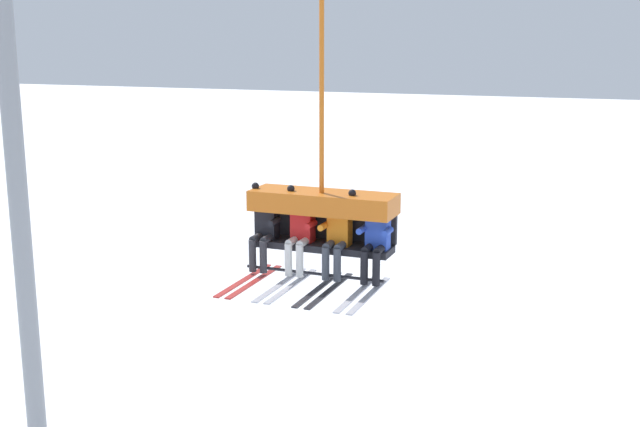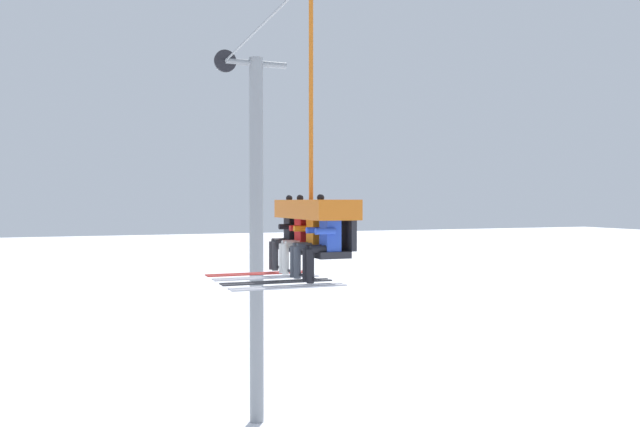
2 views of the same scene
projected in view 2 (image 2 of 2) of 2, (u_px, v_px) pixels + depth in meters
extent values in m
cylinder|color=gray|center=(256.00, 241.00, 16.05)|extent=(0.36, 0.36, 9.39)
cylinder|color=gray|center=(256.00, 64.00, 15.96)|extent=(0.16, 1.60, 0.16)
cylinder|color=black|center=(225.00, 61.00, 15.67)|extent=(0.08, 0.56, 0.56)
cube|color=#232328|center=(311.00, 250.00, 9.88)|extent=(2.12, 0.48, 0.10)
cube|color=#232328|center=(327.00, 233.00, 9.97)|extent=(2.12, 0.08, 0.45)
cube|color=#D16619|center=(315.00, 209.00, 9.88)|extent=(2.16, 0.68, 0.30)
cylinder|color=black|center=(292.00, 272.00, 9.77)|extent=(2.12, 0.04, 0.04)
cylinder|color=#D16619|center=(311.00, 90.00, 9.82)|extent=(0.07, 0.07, 3.45)
cube|color=black|center=(293.00, 228.00, 10.67)|extent=(0.32, 0.22, 0.52)
sphere|color=maroon|center=(293.00, 207.00, 10.67)|extent=(0.22, 0.22, 0.22)
ellipsoid|color=black|center=(287.00, 207.00, 10.63)|extent=(0.17, 0.04, 0.08)
cylinder|color=#2D2D33|center=(282.00, 241.00, 10.70)|extent=(0.11, 0.34, 0.11)
cylinder|color=#2D2D33|center=(285.00, 242.00, 10.53)|extent=(0.11, 0.34, 0.11)
cylinder|color=#2D2D33|center=(272.00, 255.00, 10.64)|extent=(0.11, 0.11, 0.48)
cylinder|color=#2D2D33|center=(275.00, 256.00, 10.48)|extent=(0.11, 0.11, 0.48)
cube|color=#B22823|center=(255.00, 273.00, 10.54)|extent=(0.09, 1.70, 0.02)
cube|color=#B22823|center=(258.00, 274.00, 10.38)|extent=(0.09, 1.70, 0.02)
cylinder|color=black|center=(289.00, 208.00, 10.84)|extent=(0.09, 0.09, 0.30)
sphere|color=black|center=(289.00, 198.00, 10.84)|extent=(0.11, 0.11, 0.11)
cylinder|color=black|center=(288.00, 227.00, 10.44)|extent=(0.09, 0.30, 0.09)
cube|color=red|center=(304.00, 230.00, 10.13)|extent=(0.32, 0.22, 0.52)
sphere|color=maroon|center=(304.00, 208.00, 10.13)|extent=(0.22, 0.22, 0.22)
ellipsoid|color=black|center=(298.00, 208.00, 10.09)|extent=(0.17, 0.04, 0.08)
cylinder|color=silver|center=(292.00, 243.00, 10.16)|extent=(0.11, 0.34, 0.11)
cylinder|color=silver|center=(296.00, 244.00, 9.99)|extent=(0.11, 0.34, 0.11)
cylinder|color=silver|center=(282.00, 258.00, 10.10)|extent=(0.11, 0.11, 0.48)
cylinder|color=silver|center=(286.00, 259.00, 9.94)|extent=(0.11, 0.11, 0.48)
cube|color=#B2B2BC|center=(265.00, 277.00, 10.00)|extent=(0.09, 1.70, 0.02)
cube|color=#B2B2BC|center=(268.00, 278.00, 9.84)|extent=(0.09, 1.70, 0.02)
cylinder|color=red|center=(300.00, 208.00, 10.30)|extent=(0.09, 0.09, 0.30)
sphere|color=black|center=(300.00, 198.00, 10.30)|extent=(0.11, 0.11, 0.11)
cylinder|color=red|center=(299.00, 228.00, 9.90)|extent=(0.09, 0.30, 0.09)
cube|color=orange|center=(316.00, 231.00, 9.59)|extent=(0.32, 0.22, 0.52)
sphere|color=silver|center=(316.00, 208.00, 9.58)|extent=(0.22, 0.22, 0.22)
ellipsoid|color=black|center=(310.00, 208.00, 9.55)|extent=(0.17, 0.04, 0.08)
cylinder|color=#3D424C|center=(304.00, 246.00, 9.62)|extent=(0.11, 0.34, 0.11)
cylinder|color=#3D424C|center=(308.00, 246.00, 9.45)|extent=(0.11, 0.34, 0.11)
cylinder|color=#3D424C|center=(294.00, 262.00, 9.56)|extent=(0.11, 0.11, 0.48)
cylinder|color=#3D424C|center=(297.00, 263.00, 9.40)|extent=(0.11, 0.11, 0.48)
cube|color=#232328|center=(275.00, 281.00, 9.46)|extent=(0.09, 1.70, 0.02)
cube|color=#232328|center=(278.00, 283.00, 9.30)|extent=(0.09, 1.70, 0.02)
cylinder|color=orange|center=(303.00, 229.00, 9.71)|extent=(0.09, 0.30, 0.09)
cylinder|color=orange|center=(321.00, 209.00, 9.41)|extent=(0.09, 0.09, 0.30)
sphere|color=black|center=(321.00, 198.00, 9.41)|extent=(0.11, 0.11, 0.11)
cube|color=#2847B7|center=(330.00, 233.00, 9.05)|extent=(0.32, 0.22, 0.52)
sphere|color=#284C93|center=(330.00, 209.00, 9.04)|extent=(0.22, 0.22, 0.22)
ellipsoid|color=black|center=(324.00, 209.00, 9.01)|extent=(0.17, 0.04, 0.08)
cylinder|color=black|center=(317.00, 248.00, 9.08)|extent=(0.11, 0.34, 0.11)
cylinder|color=black|center=(321.00, 249.00, 8.91)|extent=(0.11, 0.34, 0.11)
cylinder|color=black|center=(306.00, 265.00, 9.02)|extent=(0.11, 0.11, 0.48)
cylinder|color=black|center=(310.00, 266.00, 8.86)|extent=(0.11, 0.11, 0.48)
cube|color=#B2B2BC|center=(287.00, 286.00, 8.92)|extent=(0.09, 1.70, 0.02)
cube|color=#B2B2BC|center=(290.00, 288.00, 8.76)|extent=(0.09, 1.70, 0.02)
cylinder|color=#2847B7|center=(316.00, 230.00, 9.17)|extent=(0.09, 0.30, 0.09)
cylinder|color=#2847B7|center=(325.00, 231.00, 8.82)|extent=(0.09, 0.30, 0.09)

